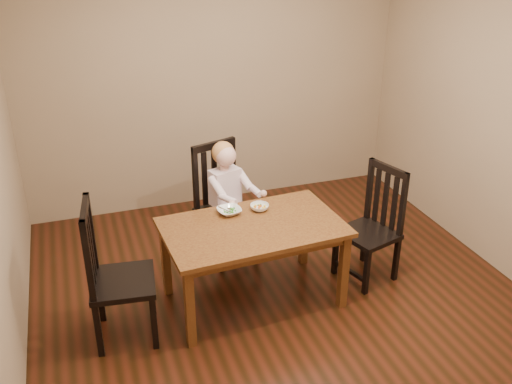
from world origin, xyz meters
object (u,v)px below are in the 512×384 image
object	(u,v)px
chair_left	(114,276)
dining_table	(253,234)
chair_child	(223,204)
toddler	(226,191)
bowl_veg	(260,207)
bowl_peas	(229,211)
chair_right	(373,226)

from	to	relation	value
chair_left	dining_table	bearing A→B (deg)	102.17
dining_table	chair_child	size ratio (longest dim) A/B	1.34
toddler	bowl_veg	world-z (taller)	toddler
chair_left	bowl_peas	world-z (taller)	chair_left
dining_table	chair_right	bearing A→B (deg)	0.89
chair_right	chair_child	bearing A→B (deg)	38.84
bowl_veg	dining_table	bearing A→B (deg)	-120.24
toddler	chair_child	bearing A→B (deg)	-90.00
chair_right	bowl_veg	distance (m)	1.00
dining_table	bowl_peas	distance (m)	0.29
chair_child	bowl_peas	bearing A→B (deg)	61.86
dining_table	bowl_peas	world-z (taller)	bowl_peas
chair_left	bowl_peas	distance (m)	1.05
chair_child	chair_right	world-z (taller)	chair_child
chair_left	chair_right	xyz separation A→B (m)	(2.18, 0.12, -0.04)
bowl_peas	bowl_veg	xyz separation A→B (m)	(0.25, -0.02, 0.00)
dining_table	bowl_veg	world-z (taller)	bowl_veg
bowl_veg	chair_left	bearing A→B (deg)	-164.90
chair_left	bowl_veg	distance (m)	1.29
dining_table	chair_right	distance (m)	1.09
dining_table	chair_left	xyz separation A→B (m)	(-1.09, -0.10, -0.09)
dining_table	chair_left	world-z (taller)	chair_left
dining_table	bowl_veg	distance (m)	0.29
dining_table	toddler	size ratio (longest dim) A/B	2.39
chair_right	dining_table	bearing A→B (deg)	74.24
chair_right	bowl_veg	size ratio (longest dim) A/B	6.64
chair_child	toddler	world-z (taller)	chair_child
chair_left	bowl_veg	world-z (taller)	chair_left
chair_child	toddler	bearing A→B (deg)	90.00
toddler	dining_table	bearing A→B (deg)	72.68
dining_table	bowl_veg	bearing A→B (deg)	59.76
chair_right	bowl_peas	xyz separation A→B (m)	(-1.20, 0.23, 0.23)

